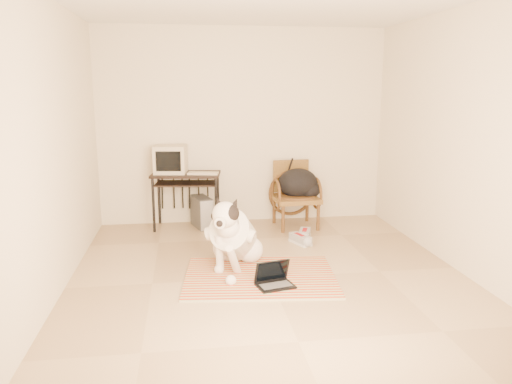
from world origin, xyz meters
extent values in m
plane|color=tan|center=(0.00, 0.00, 0.00)|extent=(4.50, 4.50, 0.00)
plane|color=beige|center=(0.00, 2.25, 1.35)|extent=(4.50, 0.00, 4.50)
plane|color=beige|center=(0.00, -2.25, 1.35)|extent=(4.50, 0.00, 4.50)
plane|color=beige|center=(-2.00, 0.00, 1.35)|extent=(0.00, 4.50, 4.50)
plane|color=beige|center=(2.00, 0.00, 1.35)|extent=(0.00, 4.50, 4.50)
cube|color=red|center=(-0.14, -0.45, 0.01)|extent=(1.53, 0.39, 0.02)
cube|color=#468135|center=(-0.12, -0.22, 0.01)|extent=(1.53, 0.39, 0.02)
cube|color=#7A3B81|center=(-0.09, 0.01, 0.01)|extent=(1.53, 0.39, 0.02)
cube|color=gold|center=(-0.07, 0.24, 0.01)|extent=(1.53, 0.39, 0.02)
cube|color=tan|center=(-0.05, 0.47, 0.01)|extent=(1.53, 0.39, 0.02)
sphere|color=white|center=(-0.40, 0.57, 0.14)|extent=(0.29, 0.29, 0.29)
sphere|color=white|center=(-0.14, 0.47, 0.14)|extent=(0.29, 0.29, 0.29)
ellipsoid|color=white|center=(-0.27, 0.51, 0.17)|extent=(0.36, 0.32, 0.29)
ellipsoid|color=white|center=(-0.34, 0.35, 0.36)|extent=(0.57, 0.74, 0.62)
cylinder|color=silver|center=(-0.33, 0.36, 0.36)|extent=(0.60, 0.68, 0.57)
sphere|color=white|center=(-0.40, 0.17, 0.50)|extent=(0.24, 0.24, 0.24)
sphere|color=white|center=(-0.44, 0.09, 0.65)|extent=(0.27, 0.27, 0.27)
ellipsoid|color=black|center=(-0.40, 0.07, 0.67)|extent=(0.21, 0.23, 0.19)
cylinder|color=white|center=(-0.48, -0.02, 0.61)|extent=(0.15, 0.17, 0.11)
sphere|color=black|center=(-0.51, -0.09, 0.61)|extent=(0.06, 0.06, 0.06)
cone|color=black|center=(-0.50, 0.17, 0.76)|extent=(0.14, 0.16, 0.16)
cone|color=black|center=(-0.33, 0.11, 0.76)|extent=(0.15, 0.15, 0.16)
torus|color=silver|center=(-0.41, 0.16, 0.55)|extent=(0.26, 0.20, 0.22)
cylinder|color=white|center=(-0.49, 0.20, 0.21)|extent=(0.12, 0.14, 0.40)
cylinder|color=white|center=(-0.36, 0.02, 0.19)|extent=(0.20, 0.36, 0.40)
sphere|color=white|center=(-0.50, 0.18, 0.05)|extent=(0.10, 0.10, 0.10)
sphere|color=white|center=(-0.41, -0.16, 0.05)|extent=(0.11, 0.11, 0.11)
cone|color=black|center=(-0.20, 0.75, 0.05)|extent=(0.10, 0.40, 0.10)
cube|color=black|center=(0.01, -0.28, 0.03)|extent=(0.39, 0.32, 0.02)
cube|color=#48484A|center=(0.01, -0.29, 0.04)|extent=(0.32, 0.21, 0.00)
cube|color=black|center=(-0.01, -0.20, 0.15)|extent=(0.36, 0.16, 0.23)
cube|color=black|center=(-0.01, -0.21, 0.15)|extent=(0.31, 0.14, 0.20)
cube|color=black|center=(-0.81, 1.97, 0.74)|extent=(0.96, 0.62, 0.03)
cube|color=black|center=(-0.81, 1.92, 0.62)|extent=(0.85, 0.50, 0.02)
cylinder|color=black|center=(-1.25, 1.81, 0.36)|extent=(0.04, 0.04, 0.73)
cylinder|color=black|center=(-1.20, 2.23, 0.36)|extent=(0.04, 0.04, 0.73)
cylinder|color=black|center=(-0.43, 1.71, 0.36)|extent=(0.04, 0.04, 0.73)
cylinder|color=black|center=(-0.38, 2.13, 0.36)|extent=(0.04, 0.04, 0.73)
cube|color=beige|center=(-1.01, 2.04, 0.94)|extent=(0.46, 0.44, 0.37)
cube|color=black|center=(-1.04, 1.84, 0.94)|extent=(0.33, 0.06, 0.26)
cube|color=beige|center=(-0.59, 1.85, 0.77)|extent=(0.42, 0.22, 0.03)
cube|color=#48484A|center=(-0.61, 1.97, 0.21)|extent=(0.31, 0.48, 0.42)
cube|color=#ABABB0|center=(-0.55, 1.75, 0.21)|extent=(0.18, 0.06, 0.40)
cube|color=brown|center=(0.67, 1.79, 0.40)|extent=(0.62, 0.61, 0.06)
cylinder|color=#3C2410|center=(0.67, 1.79, 0.44)|extent=(0.55, 0.55, 0.04)
cube|color=brown|center=(0.65, 2.06, 0.67)|extent=(0.51, 0.07, 0.45)
cylinder|color=#3C2410|center=(0.44, 1.53, 0.18)|extent=(0.04, 0.04, 0.36)
cylinder|color=#3C2410|center=(0.41, 2.02, 0.18)|extent=(0.04, 0.04, 0.36)
cylinder|color=#3C2410|center=(0.92, 1.57, 0.18)|extent=(0.04, 0.04, 0.36)
cylinder|color=#3C2410|center=(0.89, 2.05, 0.18)|extent=(0.04, 0.04, 0.36)
ellipsoid|color=black|center=(0.69, 1.80, 0.61)|extent=(0.54, 0.45, 0.40)
ellipsoid|color=black|center=(0.83, 1.75, 0.53)|extent=(0.34, 0.28, 0.23)
cube|color=silver|center=(0.56, 1.04, 0.02)|extent=(0.25, 0.35, 0.03)
cube|color=gray|center=(0.56, 1.04, 0.06)|extent=(0.24, 0.34, 0.10)
cube|color=maroon|center=(0.56, 1.04, 0.10)|extent=(0.11, 0.17, 0.02)
cube|color=silver|center=(0.66, 1.22, 0.02)|extent=(0.23, 0.36, 0.03)
cube|color=gray|center=(0.66, 1.22, 0.06)|extent=(0.23, 0.35, 0.11)
cube|color=maroon|center=(0.66, 1.22, 0.11)|extent=(0.11, 0.18, 0.02)
camera|label=1|loc=(-0.81, -4.71, 1.91)|focal=35.00mm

